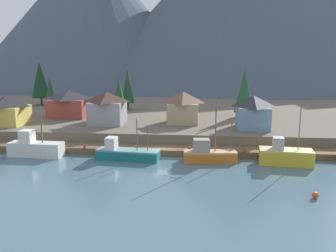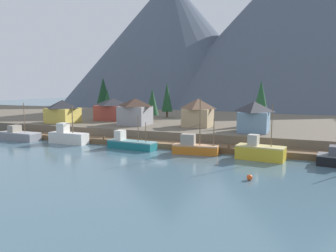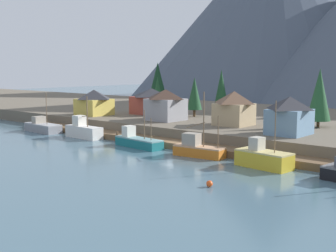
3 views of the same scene
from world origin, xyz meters
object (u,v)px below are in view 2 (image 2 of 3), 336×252
at_px(house_red, 113,109).
at_px(fishing_boat_teal, 130,144).
at_px(fishing_boat_white, 68,137).
at_px(conifer_back_right, 103,92).
at_px(conifer_mid_right, 261,100).
at_px(house_blue, 254,116).
at_px(conifer_near_left, 107,100).
at_px(conifer_near_right, 152,102).
at_px(channel_buoy, 250,177).
at_px(house_grey, 135,111).
at_px(house_yellow, 63,111).
at_px(fishing_boat_yellow, 260,152).
at_px(house_tan, 198,112).
at_px(fishing_boat_grey, 19,135).
at_px(fishing_boat_orange, 194,147).
at_px(conifer_back_left, 167,97).

bearing_deg(house_red, fishing_boat_teal, -52.03).
xyz_separation_m(fishing_boat_white, conifer_back_right, (-17.48, 39.24, 7.85)).
bearing_deg(conifer_mid_right, fishing_boat_teal, -129.14).
xyz_separation_m(fishing_boat_teal, house_blue, (19.61, 12.48, 4.50)).
height_order(house_red, conifer_near_left, conifer_near_left).
bearing_deg(house_blue, conifer_near_right, 157.63).
xyz_separation_m(house_red, channel_buoy, (39.29, -33.53, -5.02)).
relative_size(house_grey, house_yellow, 0.96).
bearing_deg(conifer_back_right, fishing_boat_yellow, -36.51).
relative_size(fishing_boat_yellow, house_yellow, 1.28).
bearing_deg(conifer_near_right, conifer_back_right, 146.72).
bearing_deg(conifer_near_right, conifer_near_left, 151.65).
height_order(fishing_boat_white, house_yellow, house_yellow).
height_order(conifer_near_left, channel_buoy, conifer_near_left).
distance_m(conifer_near_left, conifer_near_right, 22.51).
height_order(house_red, house_blue, house_blue).
relative_size(house_grey, house_red, 0.81).
bearing_deg(house_red, conifer_back_right, 128.99).
bearing_deg(house_tan, fishing_boat_teal, -114.02).
height_order(house_blue, channel_buoy, house_blue).
relative_size(fishing_boat_grey, conifer_near_right, 1.12).
bearing_deg(conifer_near_left, fishing_boat_grey, -89.43).
bearing_deg(fishing_boat_white, house_red, 99.30).
bearing_deg(house_tan, house_grey, -171.44).
height_order(house_yellow, conifer_back_right, conifer_back_right).
relative_size(fishing_boat_orange, conifer_back_right, 0.81).
relative_size(fishing_boat_yellow, channel_buoy, 12.18).
distance_m(fishing_boat_grey, house_yellow, 12.77).
height_order(fishing_boat_grey, house_tan, house_tan).
relative_size(house_grey, conifer_back_left, 0.67).
distance_m(fishing_boat_white, conifer_back_left, 34.48).
distance_m(conifer_back_left, channel_buoy, 54.86).
xyz_separation_m(fishing_boat_grey, house_grey, (19.36, 14.48, 4.55)).
bearing_deg(fishing_boat_teal, fishing_boat_yellow, 5.19).
bearing_deg(fishing_boat_teal, house_grey, 120.49).
bearing_deg(house_grey, conifer_mid_right, 20.04).
distance_m(fishing_boat_grey, house_blue, 47.50).
height_order(conifer_back_left, conifer_back_right, conifer_back_right).
distance_m(fishing_boat_teal, house_grey, 16.47).
xyz_separation_m(fishing_boat_yellow, house_blue, (-2.76, 12.71, 4.21)).
distance_m(fishing_boat_grey, fishing_boat_white, 12.04).
relative_size(fishing_boat_orange, conifer_near_right, 1.14).
height_order(house_tan, conifer_near_right, conifer_near_right).
height_order(fishing_boat_grey, house_blue, house_blue).
relative_size(conifer_mid_right, conifer_back_left, 1.03).
xyz_separation_m(fishing_boat_teal, fishing_boat_orange, (11.84, 0.06, 0.20)).
bearing_deg(house_blue, house_yellow, -179.18).
xyz_separation_m(fishing_boat_yellow, conifer_near_right, (-28.87, 23.45, 6.02)).
bearing_deg(conifer_back_left, channel_buoy, -57.14).
bearing_deg(house_grey, conifer_near_left, 135.23).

